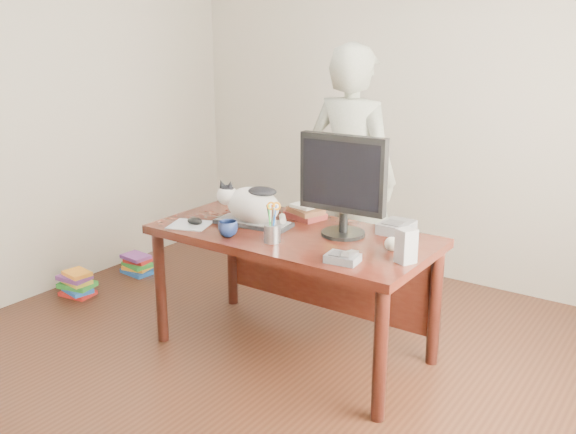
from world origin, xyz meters
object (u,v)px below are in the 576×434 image
(cat, at_px, (251,203))
(baseball, at_px, (392,244))
(book_pile_b, at_px, (137,264))
(calculator, at_px, (396,227))
(coffee_mug, at_px, (228,229))
(person, at_px, (351,178))
(desk, at_px, (301,252))
(book_stack, at_px, (305,212))
(book_pile_a, at_px, (77,284))
(keyboard, at_px, (253,223))
(speaker, at_px, (406,246))
(monitor, at_px, (343,180))
(pen_cup, at_px, (272,231))
(phone, at_px, (343,258))
(mouse, at_px, (195,221))

(cat, relative_size, baseball, 6.01)
(book_pile_b, bearing_deg, calculator, -0.57)
(coffee_mug, height_order, person, person)
(desk, xyz_separation_m, book_stack, (-0.09, 0.19, 0.18))
(calculator, xyz_separation_m, book_pile_a, (-2.23, -0.53, -0.69))
(keyboard, bearing_deg, cat, -171.64)
(coffee_mug, bearing_deg, speaker, 10.13)
(desk, height_order, person, person)
(baseball, bearing_deg, person, 130.56)
(keyboard, height_order, book_stack, book_stack)
(cat, distance_m, baseball, 0.89)
(monitor, height_order, book_pile_b, monitor)
(cat, relative_size, book_pile_b, 1.74)
(desk, distance_m, baseball, 0.63)
(pen_cup, bearing_deg, person, 96.03)
(coffee_mug, bearing_deg, keyboard, 92.92)
(monitor, relative_size, phone, 3.28)
(keyboard, distance_m, mouse, 0.34)
(book_stack, xyz_separation_m, book_pile_a, (-1.66, -0.47, -0.70))
(person, bearing_deg, pen_cup, 97.90)
(cat, xyz_separation_m, phone, (0.76, -0.24, -0.11))
(mouse, xyz_separation_m, book_pile_a, (-1.20, 0.02, -0.69))
(cat, bearing_deg, phone, -24.56)
(phone, distance_m, speaker, 0.31)
(desk, xyz_separation_m, monitor, (0.26, 0.01, 0.47))
(desk, distance_m, monitor, 0.54)
(coffee_mug, height_order, speaker, speaker)
(desk, xyz_separation_m, mouse, (-0.55, -0.30, 0.17))
(phone, height_order, baseball, baseball)
(monitor, height_order, mouse, monitor)
(person, distance_m, book_pile_a, 2.11)
(book_pile_b, bearing_deg, pen_cup, -17.98)
(book_stack, xyz_separation_m, calculator, (0.58, 0.06, -0.01))
(desk, height_order, monitor, monitor)
(cat, distance_m, pen_cup, 0.35)
(keyboard, height_order, calculator, calculator)
(monitor, distance_m, book_stack, 0.49)
(coffee_mug, bearing_deg, mouse, 170.57)
(coffee_mug, bearing_deg, pen_cup, 12.19)
(calculator, bearing_deg, cat, -154.13)
(speaker, relative_size, book_pile_a, 0.64)
(cat, bearing_deg, monitor, 4.89)
(phone, xyz_separation_m, book_pile_b, (-2.20, 0.61, -0.70))
(desk, bearing_deg, calculator, 27.28)
(book_stack, bearing_deg, speaker, -6.59)
(keyboard, distance_m, speaker, 1.00)
(desk, xyz_separation_m, pen_cup, (0.01, -0.29, 0.21))
(coffee_mug, bearing_deg, baseball, 18.98)
(mouse, bearing_deg, baseball, -7.80)
(calculator, bearing_deg, book_pile_b, -179.60)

